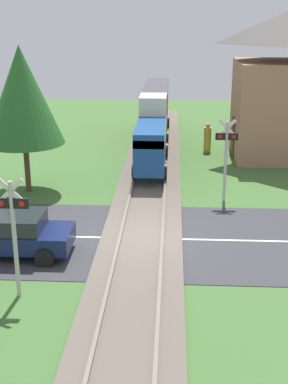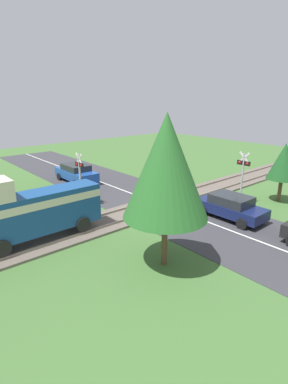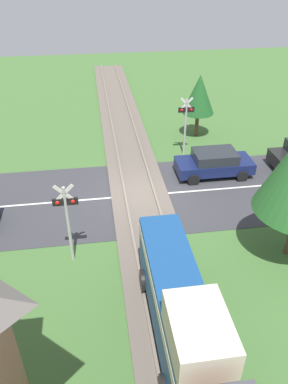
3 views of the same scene
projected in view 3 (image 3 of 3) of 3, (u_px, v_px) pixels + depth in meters
The scene contains 7 objects.
ground_plane at pixel (140, 196), 18.36m from camera, with size 60.00×60.00×0.00m, color #426B33.
road_surface at pixel (140, 196), 18.35m from camera, with size 48.00×6.40×0.02m.
track_bed at pixel (140, 195), 18.32m from camera, with size 2.80×48.00×0.24m.
car_near_crossing at pixel (214, 163), 19.65m from camera, with size 3.99×1.85×1.39m.
crossing_signal_west_approach at pixel (186, 119), 20.89m from camera, with size 0.90×0.18×3.44m.
crossing_signal_east_approach at pixel (67, 214), 13.43m from camera, with size 0.90×0.18×3.44m.
tree_beyond_track at pixel (199, 95), 22.81m from camera, with size 1.97×1.97×3.91m.
Camera 3 is at (1.99, 15.14, 10.20)m, focal length 35.00 mm.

